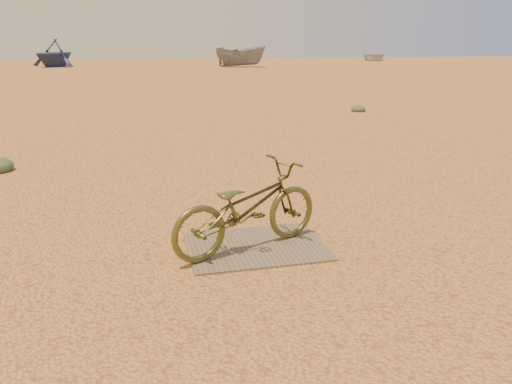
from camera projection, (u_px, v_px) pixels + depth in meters
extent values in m
plane|color=gold|center=(228.00, 231.00, 5.82)|extent=(120.00, 120.00, 0.00)
cube|color=brown|center=(256.00, 246.00, 5.37)|extent=(1.45, 1.09, 0.02)
imported|color=brown|center=(247.00, 207.00, 5.15)|extent=(1.85, 1.20, 0.92)
imported|color=navy|center=(54.00, 53.00, 42.67)|extent=(5.60, 5.82, 2.35)
imported|color=slate|center=(240.00, 56.00, 42.71)|extent=(4.74, 3.90, 1.76)
imported|color=silver|center=(374.00, 56.00, 57.32)|extent=(5.37, 6.17, 1.07)
ellipsoid|color=#4D6041|center=(358.00, 111.00, 15.76)|extent=(0.46, 0.46, 0.25)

